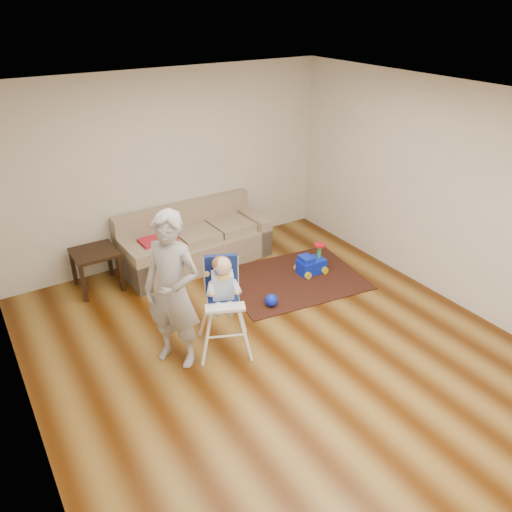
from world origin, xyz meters
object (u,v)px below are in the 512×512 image
high_chair (223,306)px  sofa (195,237)px  adult (173,291)px  side_table (97,270)px  ride_on_toy (312,259)px  toy_ball (271,300)px

high_chair → sofa: bearing=96.5°
high_chair → adult: adult is taller
side_table → high_chair: size_ratio=0.48×
ride_on_toy → toy_ball: size_ratio=2.55×
adult → side_table: bearing=152.7°
side_table → adult: 2.05m
toy_ball → adult: adult is taller
side_table → high_chair: bearing=-68.3°
ride_on_toy → toy_ball: bearing=-154.6°
sofa → ride_on_toy: sofa is taller
toy_ball → high_chair: 1.09m
high_chair → adult: (-0.53, 0.10, 0.31)m
sofa → side_table: (-1.43, 0.06, -0.14)m
high_chair → ride_on_toy: bearing=47.7°
ride_on_toy → high_chair: size_ratio=0.36×
ride_on_toy → adult: adult is taller
ride_on_toy → toy_ball: (-0.96, -0.42, -0.13)m
ride_on_toy → adult: bearing=-161.1°
sofa → high_chair: 2.08m
toy_ball → adult: (-1.43, -0.31, 0.77)m
toy_ball → adult: size_ratio=0.10×
toy_ball → high_chair: (-0.90, -0.41, 0.46)m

